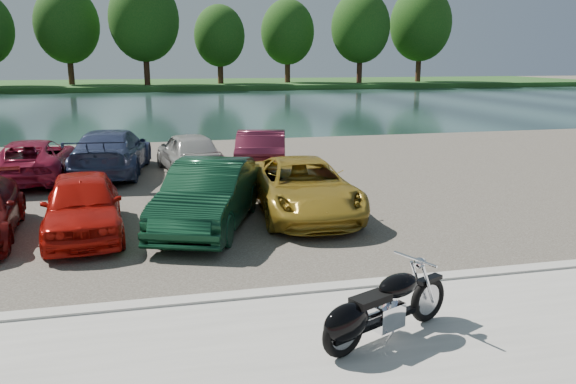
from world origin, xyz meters
name	(u,v)px	position (x,y,z in m)	size (l,w,h in m)	color
ground	(322,359)	(0.00, 0.00, 0.00)	(200.00, 200.00, 0.00)	#595447
kerb	(288,293)	(0.00, 2.00, 0.07)	(60.00, 0.30, 0.14)	#A1A098
parking_lot	(224,181)	(0.00, 11.00, 0.02)	(60.00, 18.00, 0.04)	#3C3730
river	(182,106)	(0.00, 40.00, 0.00)	(120.00, 40.00, 0.00)	#192D2B
far_bank	(171,84)	(0.00, 72.00, 0.30)	(120.00, 24.00, 0.60)	#1F4318
far_trees	(206,27)	(4.36, 65.79, 7.49)	(70.25, 10.68, 12.52)	#3B2115
motorcycle	(377,311)	(0.77, 0.10, 0.56)	(2.20, 1.17, 1.05)	black
car_4	(83,205)	(-3.63, 6.14, 0.72)	(1.61, 4.00, 1.36)	#B3130B
car_5	(209,195)	(-0.91, 6.11, 0.80)	(1.60, 4.60, 1.51)	#0D311E
car_6	(303,187)	(1.46, 6.72, 0.72)	(2.25, 4.89, 1.36)	#A58526
car_10	(33,160)	(-5.83, 12.38, 0.70)	(2.18, 4.73, 1.32)	maroon
car_11	(112,152)	(-3.50, 12.88, 0.80)	(2.12, 5.22, 1.52)	navy
car_12	(189,152)	(-0.99, 12.61, 0.74)	(1.65, 4.11, 1.40)	#ABAAA6
car_13	(262,151)	(1.41, 12.07, 0.77)	(1.55, 4.46, 1.47)	#56172A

